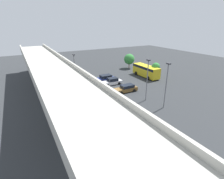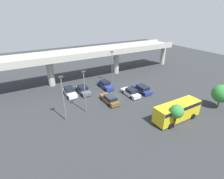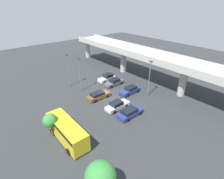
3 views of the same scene
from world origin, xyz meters
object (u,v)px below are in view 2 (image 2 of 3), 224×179
at_px(parked_car_0, 70,92).
at_px(lamp_post_near_aisle, 63,96).
at_px(parked_car_4, 131,92).
at_px(shuttle_bus, 177,110).
at_px(parked_car_3, 105,85).
at_px(lamp_post_mid_lot, 85,89).
at_px(parked_car_5, 142,89).
at_px(parked_car_1, 83,90).
at_px(parked_car_2, 110,99).
at_px(lamp_post_by_overpass, 112,65).
at_px(tree_front_right, 221,94).
at_px(tree_front_left, 177,111).

xyz_separation_m(parked_car_0, lamp_post_near_aisle, (-3.35, -8.40, 3.67)).
distance_m(parked_car_4, shuttle_bus, 10.84).
height_order(parked_car_3, lamp_post_mid_lot, lamp_post_mid_lot).
distance_m(parked_car_5, lamp_post_mid_lot, 14.08).
height_order(lamp_post_near_aisle, lamp_post_mid_lot, lamp_post_near_aisle).
xyz_separation_m(parked_car_1, lamp_post_mid_lot, (-2.43, -7.48, 3.73)).
relative_size(parked_car_2, lamp_post_mid_lot, 0.66).
bearing_deg(lamp_post_mid_lot, lamp_post_by_overpass, 41.58).
distance_m(lamp_post_near_aisle, tree_front_right, 26.91).
relative_size(shuttle_bus, tree_front_left, 2.12).
height_order(parked_car_2, lamp_post_mid_lot, lamp_post_mid_lot).
xyz_separation_m(parked_car_0, tree_front_right, (21.62, -18.27, 2.01)).
height_order(parked_car_1, tree_front_right, tree_front_right).
height_order(parked_car_5, lamp_post_mid_lot, lamp_post_mid_lot).
bearing_deg(parked_car_5, parked_car_1, 61.51).
bearing_deg(parked_car_4, lamp_post_mid_lot, 97.17).
bearing_deg(lamp_post_mid_lot, parked_car_3, 43.70).
height_order(parked_car_4, tree_front_left, tree_front_left).
bearing_deg(lamp_post_near_aisle, lamp_post_mid_lot, 10.99).
bearing_deg(tree_front_left, lamp_post_mid_lot, 131.92).
xyz_separation_m(parked_car_3, parked_car_5, (5.76, -5.92, -0.01)).
bearing_deg(tree_front_left, shuttle_bus, 35.21).
bearing_deg(shuttle_bus, parked_car_0, -54.72).
xyz_separation_m(parked_car_3, lamp_post_near_aisle, (-11.51, -8.13, 3.73)).
bearing_deg(tree_front_right, parked_car_2, 144.35).
bearing_deg(shuttle_bus, parked_car_1, -61.32).
height_order(parked_car_1, shuttle_bus, shuttle_bus).
relative_size(shuttle_bus, lamp_post_near_aisle, 1.09).
height_order(parked_car_1, tree_front_left, tree_front_left).
bearing_deg(parked_car_5, lamp_post_mid_lot, 96.23).
xyz_separation_m(parked_car_5, tree_front_left, (-3.80, -12.28, 2.14)).
distance_m(parked_car_0, parked_car_2, 8.78).
height_order(parked_car_5, tree_front_left, tree_front_left).
distance_m(parked_car_4, tree_front_right, 16.22).
height_order(parked_car_2, parked_car_4, parked_car_4).
height_order(parked_car_0, tree_front_right, tree_front_right).
height_order(parked_car_0, parked_car_2, parked_car_0).
relative_size(parked_car_4, lamp_post_near_aisle, 0.64).
relative_size(parked_car_0, tree_front_left, 1.13).
xyz_separation_m(parked_car_4, lamp_post_by_overpass, (0.36, 8.24, 3.74)).
relative_size(parked_car_2, shuttle_bus, 0.60).
bearing_deg(tree_front_right, parked_car_4, 132.23).
distance_m(parked_car_0, tree_front_left, 21.16).
bearing_deg(shuttle_bus, parked_car_2, -57.80).
xyz_separation_m(parked_car_1, lamp_post_by_overpass, (8.33, 2.07, 3.76)).
distance_m(parked_car_0, parked_car_5, 15.22).
height_order(parked_car_1, lamp_post_near_aisle, lamp_post_near_aisle).
bearing_deg(parked_car_5, parked_car_4, 93.06).
height_order(parked_car_0, parked_car_4, parked_car_0).
height_order(parked_car_1, parked_car_3, parked_car_3).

